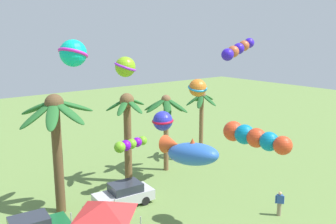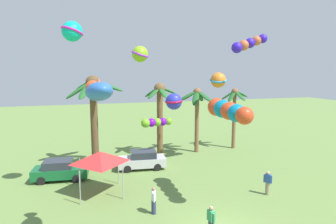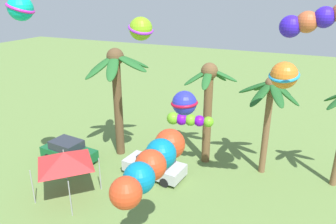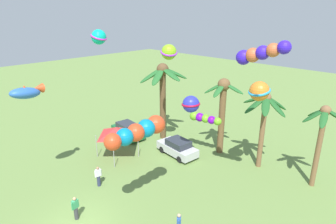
% 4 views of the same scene
% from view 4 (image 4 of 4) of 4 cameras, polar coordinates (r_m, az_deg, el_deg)
% --- Properties ---
extents(palm_tree_0, '(3.36, 3.34, 6.94)m').
position_cam_4_polar(palm_tree_0, '(25.59, 10.77, 1.96)').
color(palm_tree_0, brown).
rests_on(palm_tree_0, ground).
extents(palm_tree_1, '(4.74, 4.52, 7.66)m').
position_cam_4_polar(palm_tree_1, '(28.01, -1.07, 5.60)').
color(palm_tree_1, brown).
rests_on(palm_tree_1, ground).
extents(palm_tree_2, '(3.06, 3.04, 6.28)m').
position_cam_4_polar(palm_tree_2, '(22.87, 28.12, -2.93)').
color(palm_tree_2, brown).
rests_on(palm_tree_2, ground).
extents(palm_tree_3, '(3.75, 3.53, 6.41)m').
position_cam_4_polar(palm_tree_3, '(23.92, 18.45, 0.12)').
color(palm_tree_3, brown).
rests_on(palm_tree_3, ground).
extents(parked_car_0, '(4.05, 2.08, 1.51)m').
position_cam_4_polar(parked_car_0, '(26.13, 1.89, -6.99)').
color(parked_car_0, '#BCBCC1').
rests_on(parked_car_0, ground).
extents(parked_car_1, '(4.06, 2.11, 1.51)m').
position_cam_4_polar(parked_car_1, '(29.96, -7.96, -3.59)').
color(parked_car_1, '#145B2D').
rests_on(parked_car_1, ground).
extents(spectator_1, '(0.28, 0.55, 1.59)m').
position_cam_4_polar(spectator_1, '(22.43, -13.57, -12.20)').
color(spectator_1, '#2D3351').
rests_on(spectator_1, ground).
extents(spectator_2, '(0.30, 0.54, 1.59)m').
position_cam_4_polar(spectator_2, '(19.71, -17.77, -17.57)').
color(spectator_2, '#38383D').
rests_on(spectator_2, ground).
extents(festival_tent, '(2.86, 2.86, 2.85)m').
position_cam_4_polar(festival_tent, '(25.48, -10.14, -3.77)').
color(festival_tent, '#9E9EA3').
rests_on(festival_tent, ground).
extents(kite_ball_0, '(1.81, 1.82, 1.22)m').
position_cam_4_polar(kite_ball_0, '(23.11, 0.18, 11.74)').
color(kite_ball_0, '#81BC1E').
extents(kite_ball_1, '(1.69, 1.70, 1.20)m').
position_cam_4_polar(kite_ball_1, '(24.59, -13.50, 14.20)').
color(kite_ball_1, '#0BBEA4').
extents(kite_tube_2, '(1.16, 4.30, 1.16)m').
position_cam_4_polar(kite_tube_2, '(16.93, -5.86, -3.83)').
color(kite_tube_2, red).
extents(kite_fish_3, '(1.34, 2.48, 1.08)m').
position_cam_4_polar(kite_fish_3, '(21.34, -26.04, 3.52)').
color(kite_fish_3, blue).
extents(kite_ball_4, '(1.89, 1.88, 1.35)m').
position_cam_4_polar(kite_ball_4, '(20.46, 17.57, 3.94)').
color(kite_ball_4, orange).
extents(kite_tube_5, '(2.95, 1.17, 0.80)m').
position_cam_4_polar(kite_tube_5, '(25.24, 7.14, -1.23)').
color(kite_tube_5, '#69B523').
extents(kite_ball_6, '(1.66, 1.65, 1.30)m').
position_cam_4_polar(kite_ball_6, '(22.02, 4.54, 1.56)').
color(kite_ball_6, '#2A2FC0').
extents(kite_tube_7, '(3.08, 0.86, 1.55)m').
position_cam_4_polar(kite_tube_7, '(16.98, 17.70, 10.97)').
color(kite_tube_7, '#3319D3').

